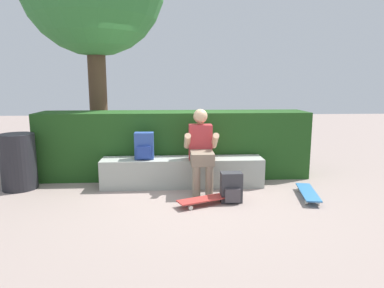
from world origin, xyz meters
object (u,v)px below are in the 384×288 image
at_px(bench_main, 183,172).
at_px(skateboard_near_person, 207,199).
at_px(person_skater, 201,148).
at_px(trash_bin, 18,162).
at_px(backpack_on_bench, 144,146).
at_px(skateboard_beside_bench, 308,192).
at_px(backpack_on_ground, 231,188).

xyz_separation_m(bench_main, skateboard_near_person, (0.29, -0.84, -0.14)).
distance_m(person_skater, trash_bin, 2.71).
bearing_deg(backpack_on_bench, skateboard_beside_bench, -15.81).
height_order(bench_main, person_skater, person_skater).
bearing_deg(backpack_on_ground, trash_bin, 166.04).
distance_m(skateboard_near_person, backpack_on_ground, 0.36).
relative_size(bench_main, backpack_on_ground, 6.10).
height_order(person_skater, trash_bin, person_skater).
height_order(person_skater, backpack_on_ground, person_skater).
bearing_deg(backpack_on_ground, skateboard_beside_bench, 5.14).
xyz_separation_m(bench_main, backpack_on_bench, (-0.57, -0.01, 0.41)).
xyz_separation_m(backpack_on_bench, backpack_on_ground, (1.19, -0.74, -0.43)).
bearing_deg(trash_bin, backpack_on_bench, -0.49).
relative_size(skateboard_beside_bench, trash_bin, 0.99).
distance_m(person_skater, backpack_on_ground, 0.79).
bearing_deg(backpack_on_ground, backpack_on_bench, 148.11).
relative_size(backpack_on_bench, backpack_on_ground, 1.00).
xyz_separation_m(skateboard_beside_bench, trash_bin, (-4.14, 0.66, 0.34)).
xyz_separation_m(bench_main, trash_bin, (-2.43, 0.01, 0.20)).
bearing_deg(skateboard_near_person, trash_bin, 162.74).
bearing_deg(backpack_on_bench, backpack_on_ground, -31.89).
bearing_deg(skateboard_beside_bench, trash_bin, 170.92).
relative_size(skateboard_beside_bench, backpack_on_ground, 2.06).
xyz_separation_m(person_skater, skateboard_near_person, (0.03, -0.63, -0.56)).
bearing_deg(backpack_on_ground, person_skater, 123.30).
bearing_deg(person_skater, backpack_on_bench, 166.63).
bearing_deg(skateboard_beside_bench, backpack_on_ground, -174.86).
bearing_deg(bench_main, skateboard_beside_bench, -20.98).
bearing_deg(trash_bin, bench_main, -0.15).
bearing_deg(bench_main, person_skater, -38.17).
xyz_separation_m(skateboard_near_person, backpack_on_ground, (0.33, 0.09, 0.12)).
bearing_deg(bench_main, backpack_on_bench, -179.06).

